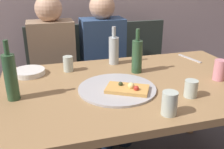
# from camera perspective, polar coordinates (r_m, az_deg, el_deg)

# --- Properties ---
(dining_table) EXTENTS (1.52, 0.94, 0.73)m
(dining_table) POSITION_cam_1_polar(r_m,az_deg,el_deg) (1.51, 5.21, -4.40)
(dining_table) COLOR #99754C
(dining_table) RESTS_ON ground_plane
(pizza_tray) EXTENTS (0.42, 0.42, 0.01)m
(pizza_tray) POSITION_cam_1_polar(r_m,az_deg,el_deg) (1.38, 1.15, -3.16)
(pizza_tray) COLOR #ADADB2
(pizza_tray) RESTS_ON dining_table
(pizza_slice_last) EXTENTS (0.26, 0.22, 0.05)m
(pizza_slice_last) POSITION_cam_1_polar(r_m,az_deg,el_deg) (1.35, 3.53, -3.15)
(pizza_slice_last) COLOR tan
(pizza_slice_last) RESTS_ON pizza_tray
(wine_bottle) EXTENTS (0.06, 0.06, 0.30)m
(wine_bottle) POSITION_cam_1_polar(r_m,az_deg,el_deg) (1.33, -21.64, -0.40)
(wine_bottle) COLOR #2D5133
(wine_bottle) RESTS_ON dining_table
(beer_bottle) EXTENTS (0.07, 0.07, 0.26)m
(beer_bottle) POSITION_cam_1_polar(r_m,az_deg,el_deg) (1.76, 0.40, 5.54)
(beer_bottle) COLOR #B2BCC1
(beer_bottle) RESTS_ON dining_table
(water_bottle) EXTENTS (0.06, 0.06, 0.28)m
(water_bottle) POSITION_cam_1_polar(r_m,az_deg,el_deg) (1.60, 5.59, 4.19)
(water_bottle) COLOR #2D5133
(water_bottle) RESTS_ON dining_table
(tumbler_near) EXTENTS (0.07, 0.07, 0.09)m
(tumbler_near) POSITION_cam_1_polar(r_m,az_deg,el_deg) (1.35, 17.18, -3.01)
(tumbler_near) COLOR #B7C6BC
(tumbler_near) RESTS_ON dining_table
(tumbler_far) EXTENTS (0.06, 0.06, 0.10)m
(tumbler_far) POSITION_cam_1_polar(r_m,az_deg,el_deg) (1.66, -9.74, 2.37)
(tumbler_far) COLOR #B7C6BC
(tumbler_far) RESTS_ON dining_table
(wine_glass) EXTENTS (0.07, 0.07, 0.11)m
(wine_glass) POSITION_cam_1_polar(r_m,az_deg,el_deg) (1.16, 12.68, -6.29)
(wine_glass) COLOR #B7C6BC
(wine_glass) RESTS_ON dining_table
(soda_can) EXTENTS (0.07, 0.07, 0.12)m
(soda_can) POSITION_cam_1_polar(r_m,az_deg,el_deg) (1.62, 22.80, 0.93)
(soda_can) COLOR pink
(soda_can) RESTS_ON dining_table
(plate_stack) EXTENTS (0.19, 0.19, 0.03)m
(plate_stack) POSITION_cam_1_polar(r_m,az_deg,el_deg) (1.67, -18.00, 0.51)
(plate_stack) COLOR white
(plate_stack) RESTS_ON dining_table
(table_knife) EXTENTS (0.07, 0.22, 0.01)m
(table_knife) POSITION_cam_1_polar(r_m,az_deg,el_deg) (1.97, 16.90, 3.45)
(table_knife) COLOR #B7B7BC
(table_knife) RESTS_ON dining_table
(chair_left) EXTENTS (0.44, 0.44, 0.90)m
(chair_left) POSITION_cam_1_polar(r_m,az_deg,el_deg) (2.28, -12.82, 0.42)
(chair_left) COLOR #2D3833
(chair_left) RESTS_ON ground_plane
(chair_middle) EXTENTS (0.44, 0.44, 0.90)m
(chair_middle) POSITION_cam_1_polar(r_m,az_deg,el_deg) (2.33, -2.40, 1.47)
(chair_middle) COLOR #2D3833
(chair_middle) RESTS_ON ground_plane
(chair_right) EXTENTS (0.44, 0.44, 0.90)m
(chair_right) POSITION_cam_1_polar(r_m,az_deg,el_deg) (2.46, 7.27, 2.40)
(chair_right) COLOR #2D3833
(chair_right) RESTS_ON ground_plane
(guest_in_sweater) EXTENTS (0.36, 0.56, 1.17)m
(guest_in_sweater) POSITION_cam_1_polar(r_m,az_deg,el_deg) (2.09, -12.81, 2.25)
(guest_in_sweater) COLOR #937A60
(guest_in_sweater) RESTS_ON ground_plane
(guest_in_beanie) EXTENTS (0.36, 0.56, 1.17)m
(guest_in_beanie) POSITION_cam_1_polar(r_m,az_deg,el_deg) (2.15, -1.49, 3.33)
(guest_in_beanie) COLOR navy
(guest_in_beanie) RESTS_ON ground_plane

